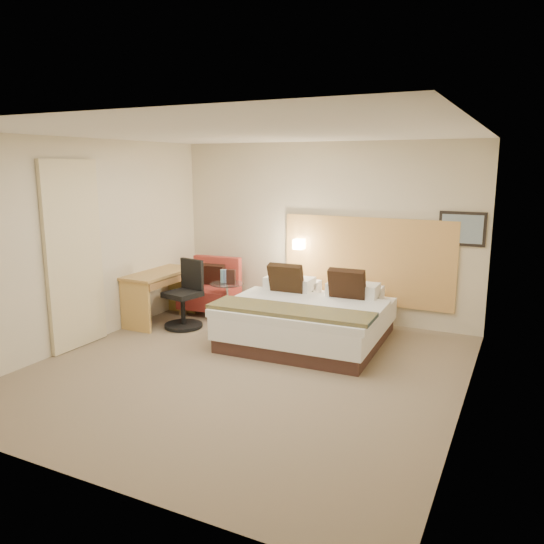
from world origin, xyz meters
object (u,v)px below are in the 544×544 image
at_px(lounge_chair, 211,291).
at_px(desk, 161,282).
at_px(side_table, 227,299).
at_px(desk_chair, 185,300).
at_px(bed, 309,318).

bearing_deg(lounge_chair, desk, -115.94).
height_order(side_table, desk_chair, desk_chair).
distance_m(side_table, desk_chair, 0.70).
height_order(bed, desk_chair, same).
relative_size(bed, side_table, 3.40).
bearing_deg(lounge_chair, desk_chair, -82.76).
xyz_separation_m(bed, desk_chair, (-1.87, -0.21, 0.08)).
bearing_deg(desk_chair, side_table, 58.83).
bearing_deg(side_table, desk, -149.17).
relative_size(lounge_chair, desk_chair, 0.90).
relative_size(side_table, desk, 0.50).
bearing_deg(desk, bed, 3.16).
bearing_deg(bed, desk_chair, -173.63).
distance_m(lounge_chair, side_table, 0.55).
height_order(desk, desk_chair, desk_chair).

